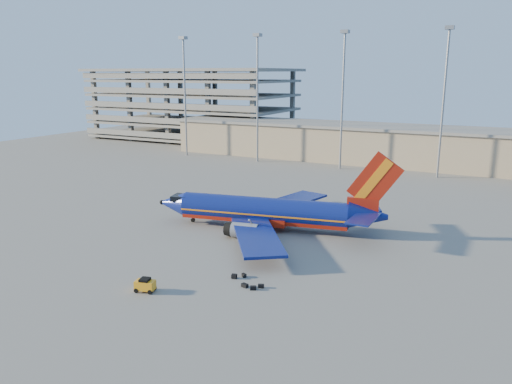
% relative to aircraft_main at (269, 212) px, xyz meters
% --- Properties ---
extents(ground, '(220.00, 220.00, 0.00)m').
position_rel_aircraft_main_xyz_m(ground, '(-0.18, -0.57, -2.35)').
color(ground, slate).
rests_on(ground, ground).
extents(terminal_building, '(122.00, 16.00, 8.50)m').
position_rel_aircraft_main_xyz_m(terminal_building, '(9.82, 57.43, 1.97)').
color(terminal_building, gray).
rests_on(terminal_building, ground).
extents(parking_garage, '(62.00, 32.00, 21.40)m').
position_rel_aircraft_main_xyz_m(parking_garage, '(-62.18, 73.48, 9.38)').
color(parking_garage, slate).
rests_on(parking_garage, ground).
extents(light_mast_row, '(101.60, 1.60, 28.65)m').
position_rel_aircraft_main_xyz_m(light_mast_row, '(4.82, 45.43, 15.21)').
color(light_mast_row, gray).
rests_on(light_mast_row, ground).
extents(aircraft_main, '(32.14, 30.62, 10.98)m').
position_rel_aircraft_main_xyz_m(aircraft_main, '(0.00, 0.00, 0.00)').
color(aircraft_main, navy).
rests_on(aircraft_main, ground).
extents(baggage_tug, '(2.06, 1.53, 1.33)m').
position_rel_aircraft_main_xyz_m(baggage_tug, '(-1.87, -22.94, -1.66)').
color(baggage_tug, '#FFA016').
rests_on(baggage_tug, ground).
extents(luggage_pile, '(4.04, 2.79, 0.44)m').
position_rel_aircraft_main_xyz_m(luggage_pile, '(5.81, -17.05, -2.15)').
color(luggage_pile, black).
rests_on(luggage_pile, ground).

